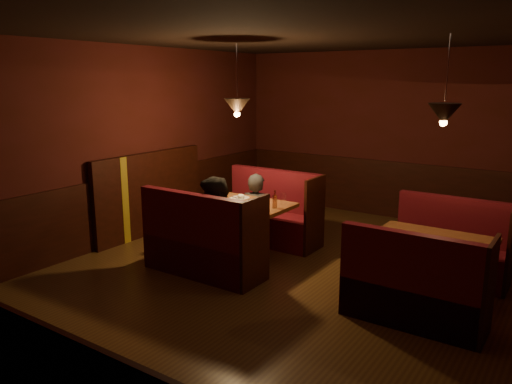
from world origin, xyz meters
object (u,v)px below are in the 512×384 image
Objects in this scene: second_table at (433,253)px; second_bench_far at (450,253)px; main_bench_far at (272,219)px; diner_b at (216,213)px; second_bench_near at (413,295)px; main_table at (239,215)px; diner_a at (256,198)px; main_bench_near at (201,249)px.

second_table is 0.78m from second_bench_far.
main_bench_far is 1.26× the size of second_table.
main_bench_far reaches higher than second_table.
diner_b is at bearing -162.09° from second_table.
diner_b reaches higher than second_bench_near.
main_bench_far is at bearing 88.87° from main_table.
diner_a is (-2.70, -0.28, 0.40)m from second_bench_far.
second_bench_near is at bearing 6.99° from diner_b.
diner_b reaches higher than diner_a.
main_table is 0.85m from main_bench_near.
diner_a is at bearing 107.84° from diner_b.
diner_a is at bearing 100.26° from main_table.
second_bench_far is at bearing 38.28° from diner_b.
main_table is 1.01× the size of diner_a.
diner_a is at bearing -115.60° from main_bench_far.
second_bench_far is 0.98× the size of diner_a.
main_bench_far is 2.97m from second_bench_near.
diner_a reaches higher than main_bench_far.
diner_a is (-0.12, 1.38, 0.37)m from main_bench_near.
main_bench_far is at bearing 90.00° from main_bench_near.
diner_b reaches higher than main_bench_far.
second_bench_far reaches higher than second_table.
diner_b is (0.14, -1.50, 0.45)m from main_bench_far.
main_bench_far is at bearing 150.46° from second_bench_near.
diner_a is at bearing 170.11° from second_table.
diner_b reaches higher than main_table.
main_table is 1.15× the size of second_table.
diner_a is (-2.67, 0.47, 0.19)m from second_table.
second_bench_far is at bearing 90.00° from second_bench_near.
second_bench_near is at bearing -90.00° from second_bench_far.
main_table is at bearing 108.95° from diner_b.
second_bench_near is (0.03, -0.75, -0.21)m from second_table.
main_table is 1.04× the size of second_bench_far.
main_bench_near is 1.26× the size of second_table.
main_table reaches higher than second_bench_far.
second_table is 0.88× the size of diner_a.
main_table is 0.91× the size of main_bench_far.
main_bench_near is 2.72m from second_table.
main_bench_near reaches higher than second_table.
diner_b is (-2.45, -0.03, 0.48)m from second_bench_near.
diner_b is at bearing -84.76° from main_bench_far.
second_table is 2.72m from diner_a.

